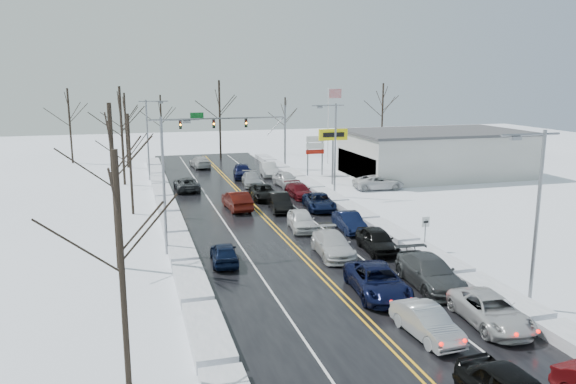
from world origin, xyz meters
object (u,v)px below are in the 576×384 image
object	(u,v)px
traffic_signal_mast	(246,126)
tires_plus_sign	(333,138)
oncoming_car_0	(237,209)
dealership_building	(435,153)
flagpole	(329,119)

from	to	relation	value
traffic_signal_mast	tires_plus_sign	size ratio (longest dim) A/B	2.21
tires_plus_sign	oncoming_car_0	distance (m)	15.83
traffic_signal_mast	dealership_building	bearing A→B (deg)	-25.95
oncoming_car_0	flagpole	bearing A→B (deg)	-129.81
flagpole	dealership_building	world-z (taller)	flagpole
tires_plus_sign	dealership_building	world-z (taller)	tires_plus_sign
dealership_building	tires_plus_sign	bearing A→B (deg)	-171.53
tires_plus_sign	flagpole	size ratio (longest dim) A/B	0.60
tires_plus_sign	dealership_building	distance (m)	13.82
tires_plus_sign	flagpole	bearing A→B (deg)	71.56
tires_plus_sign	traffic_signal_mast	bearing A→B (deg)	120.46
oncoming_car_0	dealership_building	bearing A→B (deg)	-160.51
traffic_signal_mast	tires_plus_sign	bearing A→B (deg)	-59.54
tires_plus_sign	flagpole	xyz separation A→B (m)	(4.67, 14.01, 0.93)
flagpole	oncoming_car_0	xyz separation A→B (m)	(-16.85, -22.81, -5.93)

